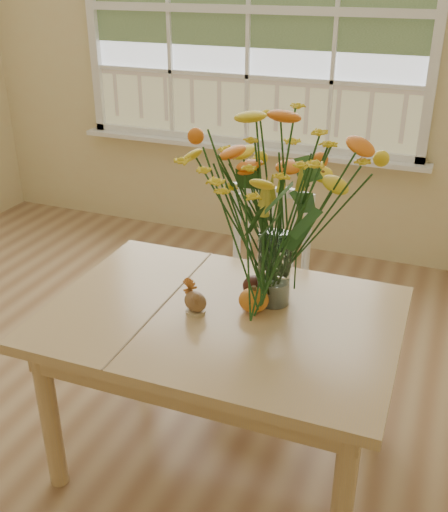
% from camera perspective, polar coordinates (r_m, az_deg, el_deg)
% --- Properties ---
extents(floor, '(4.00, 4.50, 0.01)m').
position_cam_1_polar(floor, '(2.71, -15.24, -16.79)').
color(floor, '#8E6644').
rests_on(floor, ground).
extents(wall_back, '(4.00, 0.02, 2.70)m').
position_cam_1_polar(wall_back, '(4.02, 2.47, 19.60)').
color(wall_back, beige).
rests_on(wall_back, floor).
extents(window, '(2.42, 0.12, 1.74)m').
position_cam_1_polar(window, '(3.97, 2.33, 22.15)').
color(window, silver).
rests_on(window, wall_back).
extents(dining_table, '(1.26, 0.91, 0.67)m').
position_cam_1_polar(dining_table, '(2.20, -0.20, -7.51)').
color(dining_table, tan).
rests_on(dining_table, floor).
extents(windsor_chair, '(0.41, 0.40, 0.86)m').
position_cam_1_polar(windsor_chair, '(2.83, 3.79, -1.58)').
color(windsor_chair, white).
rests_on(windsor_chair, floor).
extents(flower_vase, '(0.56, 0.56, 0.67)m').
position_cam_1_polar(flower_vase, '(2.06, 5.09, 5.38)').
color(flower_vase, white).
rests_on(flower_vase, dining_table).
extents(pumpkin, '(0.11, 0.11, 0.08)m').
position_cam_1_polar(pumpkin, '(2.15, 2.84, -4.32)').
color(pumpkin, orange).
rests_on(pumpkin, dining_table).
extents(turkey_figurine, '(0.11, 0.09, 0.11)m').
position_cam_1_polar(turkey_figurine, '(2.14, -2.74, -4.36)').
color(turkey_figurine, '#CCB78C').
rests_on(turkey_figurine, dining_table).
extents(dark_gourd, '(0.13, 0.09, 0.08)m').
position_cam_1_polar(dark_gourd, '(2.25, 2.88, -2.96)').
color(dark_gourd, '#38160F').
rests_on(dark_gourd, dining_table).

